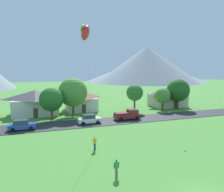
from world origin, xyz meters
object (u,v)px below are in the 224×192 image
Objects in this scene: house_right_center at (81,100)px; tree_center at (178,90)px; tree_near_left at (163,96)px; parked_car_white_mid_east at (89,119)px; tree_far_right at (73,92)px; pickup_truck_maroon_west_side at (128,115)px; house_left_center at (35,102)px; house_leftmost at (167,97)px; tree_left_of_center at (51,100)px; parked_car_blue_mid_west at (22,125)px; watcher_person at (116,168)px; tree_right_of_center at (135,93)px; soccer_ball at (185,150)px; kite_flyer_with_kite at (85,35)px.

house_right_center is 1.01× the size of tree_center.
tree_near_left is 21.47m from parked_car_white_mid_east.
parked_car_white_mid_east is at bearing -77.32° from tree_far_right.
tree_near_left is at bearing 27.80° from pickup_truck_maroon_west_side.
tree_near_left is 13.92m from pickup_truck_maroon_west_side.
tree_center reaches higher than house_left_center.
house_leftmost is 27.25m from tree_far_right.
tree_left_of_center is at bearing -67.67° from house_left_center.
tree_far_right is 1.96× the size of parked_car_blue_mid_west.
tree_center is 1.83× the size of parked_car_blue_mid_west.
tree_left_of_center is 0.84× the size of tree_center.
tree_near_left is at bearing 50.27° from watcher_person.
tree_right_of_center is (-7.16, 0.85, 0.90)m from tree_near_left.
tree_right_of_center is 9.43m from pickup_truck_maroon_west_side.
house_leftmost is at bearing -1.05° from house_left_center.
house_left_center is at bearing 119.72° from soccer_ball.
tree_left_of_center is 19.82m from kite_flyer_with_kite.
soccer_ball is at bearing -26.56° from kite_flyer_with_kite.
house_left_center reaches higher than house_right_center.
house_left_center is 1.31× the size of house_right_center.
tree_left_of_center reaches higher than house_left_center.
tree_left_of_center is 3.86× the size of watcher_person.
soccer_ball is (19.07, -16.53, -0.75)m from parked_car_blue_mid_west.
house_leftmost reaches higher than pickup_truck_maroon_west_side.
house_right_center is 32.45× the size of soccer_ball.
soccer_ball is (-5.26, -24.80, -4.46)m from tree_right_of_center.
tree_right_of_center reaches higher than parked_car_white_mid_east.
kite_flyer_with_kite is at bearing -79.60° from tree_left_of_center.
house_left_center is 21.21m from pickup_truck_maroon_west_side.
tree_center is at bearing 3.75° from tree_left_of_center.
parked_car_blue_mid_west is at bearing -99.02° from house_left_center.
tree_right_of_center is at bearing 50.30° from kite_flyer_with_kite.
house_right_center is 14.23m from parked_car_white_mid_east.
kite_flyer_with_kite is (6.14, -24.32, 11.10)m from house_left_center.
tree_far_right is 4.94× the size of watcher_person.
house_left_center is 27.43m from kite_flyer_with_kite.
tree_near_left is 35.22m from watcher_person.
kite_flyer_with_kite is at bearing -94.32° from tree_far_right.
tree_center is at bearing -0.23° from tree_far_right.
tree_near_left is at bearing -174.57° from tree_center.
tree_center is at bearing 16.49° from parked_car_white_mid_east.
house_right_center is 11.63m from tree_left_of_center.
tree_near_left is 23.44× the size of soccer_ball.
tree_near_left is 1.34× the size of parked_car_white_mid_east.
pickup_truck_maroon_west_side is (-4.94, -7.23, -3.52)m from tree_right_of_center.
soccer_ball is at bearing -78.32° from house_right_center.
tree_right_of_center is (22.23, -4.93, 1.77)m from house_left_center.
tree_right_of_center reaches higher than house_leftmost.
house_right_center is 0.94× the size of tree_far_right.
tree_near_left is 7.27m from tree_right_of_center.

